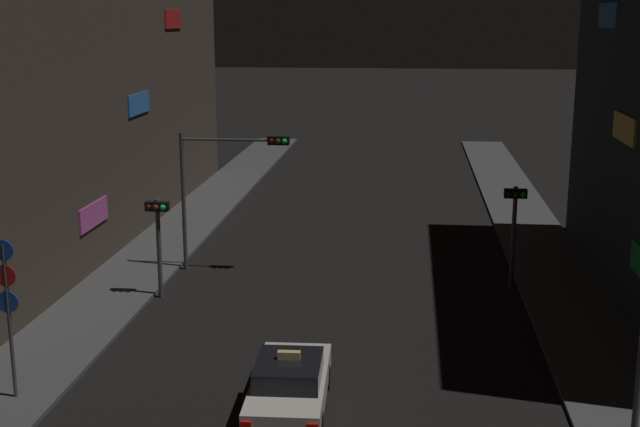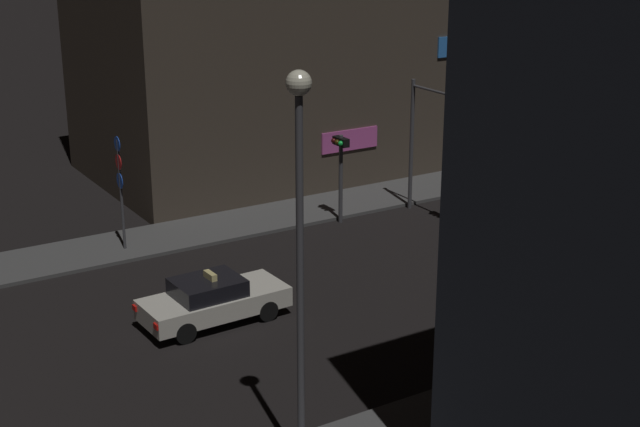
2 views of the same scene
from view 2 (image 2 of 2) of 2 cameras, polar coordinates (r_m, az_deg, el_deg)
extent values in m
cube|color=#4C4C4C|center=(43.17, 9.53, 2.17)|extent=(3.05, 59.25, 0.13)
cube|color=#473D33|center=(47.06, 4.55, 11.56)|extent=(10.35, 30.08, 12.72)
cube|color=#D859B2|center=(40.20, 1.82, 4.49)|extent=(0.08, 2.80, 0.90)
cube|color=#337FE5|center=(43.06, 8.67, 10.07)|extent=(0.08, 2.80, 0.90)
cube|color=#26CC66|center=(23.65, 17.32, -6.66)|extent=(0.08, 2.80, 0.90)
cube|color=silver|center=(28.33, -6.44, -5.41)|extent=(1.95, 4.46, 0.60)
cube|color=black|center=(28.03, -6.84, -4.47)|extent=(1.65, 2.03, 0.50)
cube|color=red|center=(28.09, -11.19, -5.65)|extent=(0.24, 0.07, 0.16)
cube|color=red|center=(26.82, -9.94, -6.78)|extent=(0.24, 0.07, 0.16)
cylinder|color=black|center=(29.67, -4.79, -4.83)|extent=(0.24, 0.65, 0.64)
cylinder|color=black|center=(28.40, -3.21, -5.91)|extent=(0.24, 0.65, 0.64)
cylinder|color=black|center=(28.59, -9.60, -5.99)|extent=(0.24, 0.65, 0.64)
cylinder|color=black|center=(27.26, -8.20, -7.18)|extent=(0.24, 0.65, 0.64)
cube|color=#F4E08C|center=(27.93, -6.69, -3.77)|extent=(0.57, 0.20, 0.20)
cylinder|color=#47474C|center=(37.99, 5.57, 4.16)|extent=(0.16, 0.16, 5.34)
cylinder|color=#47474C|center=(36.04, 7.47, 7.25)|extent=(3.69, 0.10, 0.10)
cube|color=black|center=(34.66, 9.39, 6.71)|extent=(0.80, 0.28, 0.32)
sphere|color=#3F0C0C|center=(34.73, 8.90, 6.76)|extent=(0.20, 0.20, 0.20)
sphere|color=#3F2D0C|center=(34.55, 9.17, 6.68)|extent=(0.20, 0.20, 0.20)
sphere|color=#19E54C|center=(34.37, 9.44, 6.60)|extent=(0.20, 0.20, 0.20)
cylinder|color=#47474C|center=(36.36, 1.27, 2.09)|extent=(0.16, 0.16, 3.51)
cube|color=black|center=(35.96, 1.28, 4.39)|extent=(0.80, 0.28, 0.32)
sphere|color=#3F0C0C|center=(36.07, 0.83, 4.44)|extent=(0.20, 0.20, 0.20)
sphere|color=#3F2D0C|center=(35.86, 1.05, 4.36)|extent=(0.20, 0.20, 0.20)
sphere|color=#19E54C|center=(35.66, 1.26, 4.27)|extent=(0.20, 0.20, 0.20)
cylinder|color=#47474C|center=(29.18, 18.73, -2.96)|extent=(0.16, 0.16, 3.71)
sphere|color=#3F0C0C|center=(28.67, 18.46, 0.10)|extent=(0.20, 0.20, 0.20)
sphere|color=#3F2D0C|center=(28.52, 18.84, -0.03)|extent=(0.20, 0.20, 0.20)
cylinder|color=#47474C|center=(33.87, -11.97, 1.11)|extent=(0.10, 0.10, 4.03)
cylinder|color=blue|center=(33.36, -12.22, 4.16)|extent=(0.54, 0.03, 0.54)
cylinder|color=red|center=(33.52, -12.14, 3.08)|extent=(0.55, 0.03, 0.55)
cylinder|color=blue|center=(33.71, -12.06, 1.96)|extent=(0.57, 0.03, 0.57)
cylinder|color=#47474C|center=(19.77, -1.21, -4.71)|extent=(0.16, 0.16, 8.28)
sphere|color=#EAE5C6|center=(18.47, -1.30, 7.93)|extent=(0.52, 0.52, 0.52)
camera|label=1|loc=(22.56, -53.75, 4.79)|focal=47.66mm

